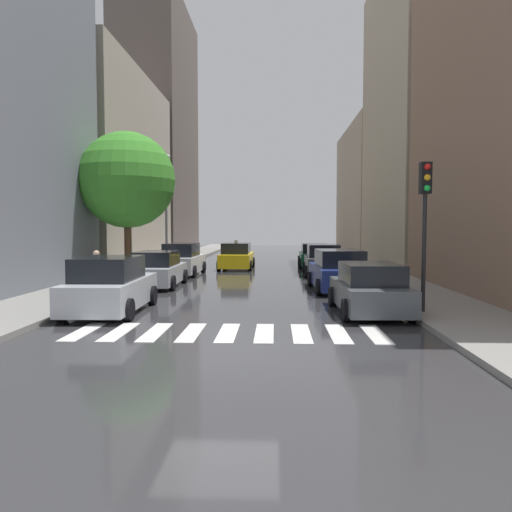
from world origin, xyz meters
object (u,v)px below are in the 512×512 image
at_px(street_tree_left, 127,180).
at_px(traffic_light_right_corner, 425,203).
at_px(parked_car_left_third, 182,260).
at_px(parked_car_right_third, 323,261).
at_px(pedestrian_foreground, 97,271).
at_px(lamp_post_left, 166,202).
at_px(parked_car_left_second, 157,270).
at_px(parked_car_right_second, 339,271).
at_px(taxi_midroad, 237,257).
at_px(parked_car_left_nearest, 110,287).
at_px(parked_car_right_nearest, 370,290).
at_px(parked_car_right_fourth, 314,256).

height_order(street_tree_left, traffic_light_right_corner, street_tree_left).
relative_size(parked_car_left_third, parked_car_right_third, 1.05).
distance_m(parked_car_left_third, parked_car_right_third, 7.59).
relative_size(pedestrian_foreground, lamp_post_left, 0.23).
xyz_separation_m(parked_car_left_second, parked_car_right_second, (7.71, -0.96, 0.05)).
relative_size(parked_car_right_second, taxi_midroad, 1.05).
relative_size(parked_car_left_nearest, street_tree_left, 0.62).
xyz_separation_m(parked_car_left_second, pedestrian_foreground, (-1.53, -3.10, 0.24)).
height_order(parked_car_left_third, pedestrian_foreground, pedestrian_foreground).
relative_size(parked_car_left_nearest, traffic_light_right_corner, 1.03).
bearing_deg(parked_car_left_second, lamp_post_left, 9.78).
height_order(parked_car_left_nearest, parked_car_right_nearest, parked_car_left_nearest).
distance_m(parked_car_right_nearest, street_tree_left, 14.42).
relative_size(parked_car_left_nearest, parked_car_right_nearest, 1.06).
height_order(parked_car_left_third, parked_car_right_second, parked_car_left_third).
height_order(parked_car_left_second, parked_car_right_third, parked_car_right_third).
relative_size(parked_car_right_second, pedestrian_foreground, 2.91).
bearing_deg(parked_car_right_nearest, taxi_midroad, 17.32).
xyz_separation_m(parked_car_left_nearest, traffic_light_right_corner, (9.30, -0.33, 2.49)).
xyz_separation_m(parked_car_right_nearest, parked_car_right_fourth, (-0.28, 17.41, 0.00)).
relative_size(parked_car_left_nearest, parked_car_right_fourth, 1.01).
relative_size(parked_car_left_second, taxi_midroad, 0.95).
xyz_separation_m(parked_car_right_nearest, parked_car_right_third, (-0.29, 11.63, 0.06)).
bearing_deg(parked_car_left_second, parked_car_right_fourth, -34.95).
relative_size(pedestrian_foreground, street_tree_left, 0.22).
bearing_deg(taxi_midroad, parked_car_left_nearest, 171.30).
relative_size(parked_car_left_second, parked_car_right_second, 0.91).
xyz_separation_m(taxi_midroad, lamp_post_left, (-4.31, -0.24, 3.36)).
relative_size(parked_car_right_nearest, pedestrian_foreground, 2.62).
bearing_deg(parked_car_left_third, parked_car_right_second, -127.62).
bearing_deg(lamp_post_left, parked_car_left_third, -65.61).
xyz_separation_m(parked_car_left_third, parked_car_right_fourth, (7.59, 5.86, -0.08)).
distance_m(parked_car_left_third, street_tree_left, 5.19).
distance_m(street_tree_left, lamp_post_left, 5.99).
bearing_deg(street_tree_left, parked_car_right_nearest, -42.57).
distance_m(parked_car_right_fourth, lamp_post_left, 10.10).
bearing_deg(parked_car_right_second, pedestrian_foreground, 100.72).
distance_m(parked_car_right_third, traffic_light_right_corner, 12.48).
relative_size(taxi_midroad, lamp_post_left, 0.64).
relative_size(parked_car_left_nearest, parked_car_left_third, 1.01).
bearing_deg(parked_car_right_third, traffic_light_right_corner, -171.06).
distance_m(parked_car_left_third, taxi_midroad, 4.73).
distance_m(pedestrian_foreground, lamp_post_left, 12.44).
height_order(parked_car_right_nearest, taxi_midroad, taxi_midroad).
relative_size(parked_car_right_third, taxi_midroad, 0.95).
bearing_deg(parked_car_right_second, parked_car_left_nearest, 123.48).
bearing_deg(parked_car_right_second, lamp_post_left, 40.91).
height_order(parked_car_left_second, taxi_midroad, taxi_midroad).
bearing_deg(taxi_midroad, parked_car_left_second, 164.25).
distance_m(parked_car_right_nearest, lamp_post_left, 18.30).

